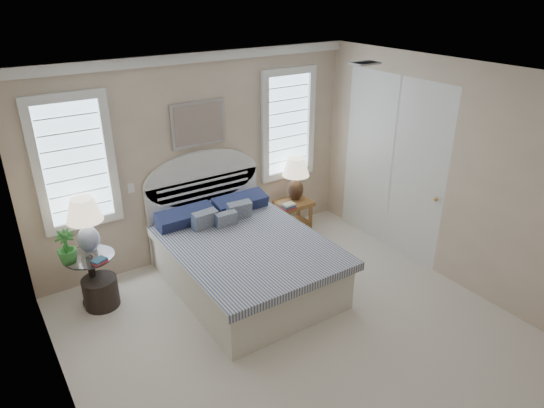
{
  "coord_description": "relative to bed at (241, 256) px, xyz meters",
  "views": [
    {
      "loc": [
        -2.53,
        -3.06,
        3.47
      ],
      "look_at": [
        0.15,
        1.0,
        1.23
      ],
      "focal_mm": 32.0,
      "sensor_mm": 36.0,
      "label": 1
    }
  ],
  "objects": [
    {
      "name": "floor_pot",
      "position": [
        -1.61,
        0.49,
        -0.2
      ],
      "size": [
        0.52,
        0.52,
        0.36
      ],
      "primitive_type": "cylinder",
      "rotation": [
        0.0,
        0.0,
        0.37
      ],
      "color": "black",
      "rests_on": "floor"
    },
    {
      "name": "switch_plate",
      "position": [
        -0.95,
        1.03,
        0.76
      ],
      "size": [
        0.08,
        0.01,
        0.12
      ],
      "primitive_type": "cube",
      "color": "white",
      "rests_on": "wall_back"
    },
    {
      "name": "potted_plant",
      "position": [
        -1.87,
        0.57,
        0.44
      ],
      "size": [
        0.27,
        0.27,
        0.39
      ],
      "primitive_type": "imported",
      "rotation": [
        0.0,
        0.0,
        -0.28
      ],
      "color": "#2B6C2C",
      "rests_on": "side_table_left"
    },
    {
      "name": "bed",
      "position": [
        0.0,
        0.0,
        0.0
      ],
      "size": [
        1.72,
        2.28,
        1.47
      ],
      "color": "silver",
      "rests_on": "floor"
    },
    {
      "name": "books_left",
      "position": [
        -1.59,
        0.38,
        0.27
      ],
      "size": [
        0.19,
        0.16,
        0.04
      ],
      "rotation": [
        0.0,
        0.0,
        0.33
      ],
      "color": "#AA2A32",
      "rests_on": "side_table_left"
    },
    {
      "name": "crown_molding",
      "position": [
        0.0,
        1.0,
        2.25
      ],
      "size": [
        4.5,
        0.08,
        0.12
      ],
      "primitive_type": "cube",
      "color": "white",
      "rests_on": "wall_back"
    },
    {
      "name": "wall_right",
      "position": [
        2.25,
        -1.46,
        0.96
      ],
      "size": [
        0.02,
        5.0,
        2.7
      ],
      "primitive_type": "cube",
      "color": "#BCA68D",
      "rests_on": "floor"
    },
    {
      "name": "side_table_left",
      "position": [
        -1.65,
        0.59,
        0.0
      ],
      "size": [
        0.56,
        0.56,
        0.63
      ],
      "color": "black",
      "rests_on": "floor"
    },
    {
      "name": "nightstand_right",
      "position": [
        1.3,
        0.69,
        0.0
      ],
      "size": [
        0.5,
        0.4,
        0.53
      ],
      "color": "brown",
      "rests_on": "floor"
    },
    {
      "name": "wall_left",
      "position": [
        -2.25,
        -1.46,
        0.96
      ],
      "size": [
        0.02,
        5.0,
        2.7
      ],
      "primitive_type": "cube",
      "color": "#BCA68D",
      "rests_on": "floor"
    },
    {
      "name": "books_right",
      "position": [
        1.1,
        0.54,
        0.18
      ],
      "size": [
        0.19,
        0.14,
        0.08
      ],
      "rotation": [
        0.0,
        0.0,
        -0.02
      ],
      "color": "#AA2A32",
      "rests_on": "nightstand_right"
    },
    {
      "name": "lamp_right",
      "position": [
        1.38,
        0.77,
        0.54
      ],
      "size": [
        0.51,
        0.51,
        0.64
      ],
      "rotation": [
        0.0,
        0.0,
        -0.39
      ],
      "color": "black",
      "rests_on": "nightstand_right"
    },
    {
      "name": "hvac_vent",
      "position": [
        1.2,
        -0.66,
        2.29
      ],
      "size": [
        0.3,
        0.2,
        0.02
      ],
      "primitive_type": "cube",
      "color": "#B2B2B2",
      "rests_on": "ceiling"
    },
    {
      "name": "painting",
      "position": [
        0.0,
        1.0,
        1.43
      ],
      "size": [
        0.74,
        0.04,
        0.58
      ],
      "primitive_type": "cube",
      "color": "silver",
      "rests_on": "wall_back"
    },
    {
      "name": "lamp_left",
      "position": [
        -1.6,
        0.72,
        0.65
      ],
      "size": [
        0.42,
        0.42,
        0.66
      ],
      "rotation": [
        0.0,
        0.0,
        0.04
      ],
      "color": "silver",
      "rests_on": "side_table_left"
    },
    {
      "name": "closet_door",
      "position": [
        2.23,
        -0.26,
        0.81
      ],
      "size": [
        0.02,
        1.8,
        2.4
      ],
      "primitive_type": "cube",
      "color": "silver",
      "rests_on": "floor"
    },
    {
      "name": "ceiling",
      "position": [
        0.0,
        -1.46,
        2.31
      ],
      "size": [
        4.5,
        5.0,
        0.01
      ],
      "primitive_type": "cube",
      "color": "white",
      "rests_on": "wall_back"
    },
    {
      "name": "wall_back",
      "position": [
        0.0,
        1.04,
        0.96
      ],
      "size": [
        4.5,
        0.02,
        2.7
      ],
      "primitive_type": "cube",
      "color": "#BCA68D",
      "rests_on": "floor"
    },
    {
      "name": "floor",
      "position": [
        0.0,
        -1.46,
        -0.39
      ],
      "size": [
        4.5,
        5.0,
        0.01
      ],
      "primitive_type": "cube",
      "color": "beige",
      "rests_on": "ground"
    },
    {
      "name": "window_right",
      "position": [
        1.4,
        1.02,
        1.21
      ],
      "size": [
        0.9,
        0.06,
        1.6
      ],
      "primitive_type": "cube",
      "color": "silver",
      "rests_on": "wall_back"
    },
    {
      "name": "window_left",
      "position": [
        -1.55,
        1.02,
        1.21
      ],
      "size": [
        0.9,
        0.06,
        1.6
      ],
      "primitive_type": "cube",
      "color": "silver",
      "rests_on": "wall_back"
    }
  ]
}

